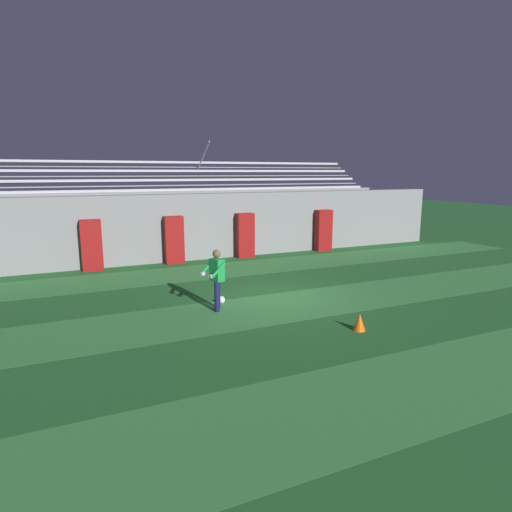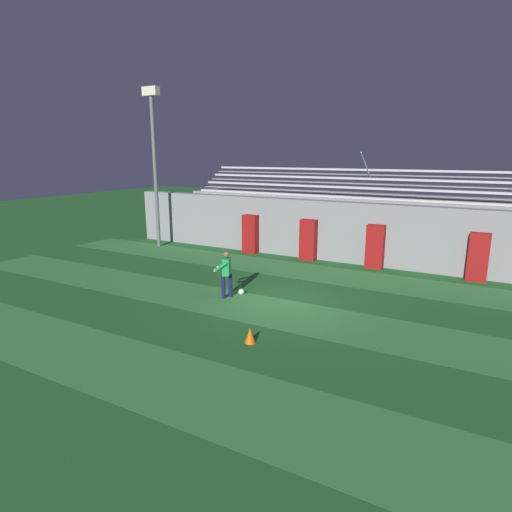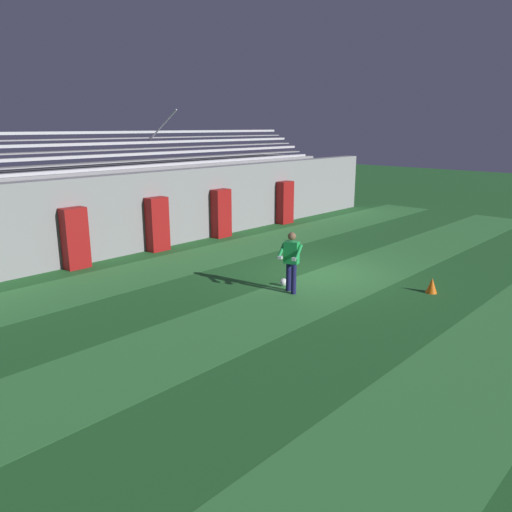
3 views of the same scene
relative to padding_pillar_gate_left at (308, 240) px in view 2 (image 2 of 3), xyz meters
The scene contains 14 objects.
ground_plane 6.23m from the padding_pillar_gate_left, 75.18° to the right, with size 80.00×80.00×0.00m, color #236028.
turf_stripe_near 12.09m from the padding_pillar_gate_left, 82.50° to the right, with size 28.00×2.49×0.01m, color #38843D.
turf_stripe_mid 7.20m from the padding_pillar_gate_left, 77.26° to the right, with size 28.00×2.49×0.01m, color #38843D.
turf_stripe_far 2.70m from the padding_pillar_gate_left, 51.45° to the right, with size 28.00×2.49×0.01m, color #38843D.
back_wall 1.72m from the padding_pillar_gate_left, 19.26° to the left, with size 24.00×0.60×2.80m, color gray.
padding_pillar_gate_left is the anchor object (origin of this frame).
padding_pillar_gate_right 3.15m from the padding_pillar_gate_left, ahead, with size 0.76×0.44×1.94m, color maroon.
padding_pillar_far_left 3.16m from the padding_pillar_gate_left, behind, with size 0.76×0.44×1.94m, color maroon.
padding_pillar_far_right 7.19m from the padding_pillar_gate_left, ahead, with size 0.76×0.44×1.94m, color maroon.
bleacher_stand 3.04m from the padding_pillar_gate_left, 58.25° to the left, with size 18.00×3.35×5.03m.
floodlight_pole 9.38m from the padding_pillar_gate_left, behind, with size 0.90×0.36×8.24m.
goalkeeper 6.52m from the padding_pillar_gate_left, 93.64° to the right, with size 0.64×0.69×1.67m.
soccer_ball 6.07m from the padding_pillar_gate_left, 91.07° to the right, with size 0.22×0.22×0.22m, color white.
traffic_cone 9.62m from the padding_pillar_gate_left, 76.98° to the right, with size 0.30×0.30×0.42m, color orange.
Camera 2 is at (5.87, -12.61, 4.95)m, focal length 30.00 mm.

